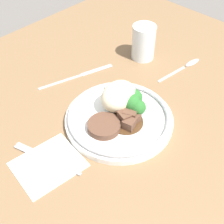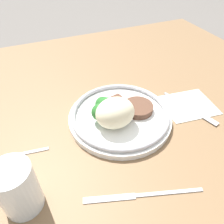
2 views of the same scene
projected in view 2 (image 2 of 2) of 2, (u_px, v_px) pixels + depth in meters
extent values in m
plane|color=#5B5651|center=(118.00, 127.00, 0.60)|extent=(8.00, 8.00, 0.00)
cube|color=brown|center=(118.00, 122.00, 0.59)|extent=(1.24, 1.12, 0.04)
cube|color=silver|center=(188.00, 105.00, 0.61)|extent=(0.15, 0.13, 0.00)
cylinder|color=white|center=(120.00, 117.00, 0.56)|extent=(0.26, 0.26, 0.02)
torus|color=#B2B2B7|center=(121.00, 113.00, 0.55)|extent=(0.25, 0.25, 0.01)
ellipsoid|color=beige|center=(115.00, 113.00, 0.51)|extent=(0.09, 0.08, 0.07)
cylinder|color=brown|center=(138.00, 108.00, 0.57)|extent=(0.08, 0.08, 0.02)
cylinder|color=#472D19|center=(115.00, 109.00, 0.57)|extent=(0.08, 0.08, 0.00)
cube|color=brown|center=(118.00, 105.00, 0.56)|extent=(0.04, 0.04, 0.03)
cube|color=brown|center=(112.00, 106.00, 0.56)|extent=(0.04, 0.04, 0.03)
cube|color=brown|center=(116.00, 107.00, 0.56)|extent=(0.03, 0.03, 0.02)
cube|color=brown|center=(117.00, 101.00, 0.58)|extent=(0.03, 0.03, 0.03)
cube|color=brown|center=(109.00, 105.00, 0.57)|extent=(0.02, 0.02, 0.02)
cylinder|color=#568442|center=(107.00, 118.00, 0.54)|extent=(0.01, 0.01, 0.02)
sphere|color=#286628|center=(106.00, 110.00, 0.52)|extent=(0.04, 0.04, 0.04)
cylinder|color=#568442|center=(103.00, 110.00, 0.56)|extent=(0.01, 0.01, 0.01)
sphere|color=#286628|center=(103.00, 104.00, 0.55)|extent=(0.04, 0.04, 0.04)
cylinder|color=#568442|center=(100.00, 113.00, 0.55)|extent=(0.01, 0.01, 0.01)
sphere|color=#286628|center=(100.00, 108.00, 0.54)|extent=(0.03, 0.03, 0.03)
cylinder|color=#568442|center=(100.00, 119.00, 0.54)|extent=(0.01, 0.01, 0.01)
sphere|color=#286628|center=(100.00, 112.00, 0.52)|extent=(0.04, 0.04, 0.04)
cylinder|color=#568442|center=(107.00, 114.00, 0.55)|extent=(0.02, 0.02, 0.02)
sphere|color=#286628|center=(107.00, 107.00, 0.53)|extent=(0.04, 0.04, 0.04)
cylinder|color=yellow|center=(20.00, 193.00, 0.38)|extent=(0.06, 0.06, 0.07)
cylinder|color=white|center=(17.00, 189.00, 0.37)|extent=(0.07, 0.07, 0.10)
cube|color=#B7B7BC|center=(179.00, 102.00, 0.62)|extent=(0.04, 0.10, 0.00)
cube|color=#B7B7BC|center=(207.00, 118.00, 0.57)|extent=(0.03, 0.07, 0.00)
cube|color=#B7B7BC|center=(168.00, 193.00, 0.41)|extent=(0.13, 0.05, 0.00)
cube|color=#B7B7BC|center=(109.00, 198.00, 0.41)|extent=(0.10, 0.04, 0.00)
cube|color=#B7B7BC|center=(24.00, 153.00, 0.48)|extent=(0.11, 0.02, 0.00)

